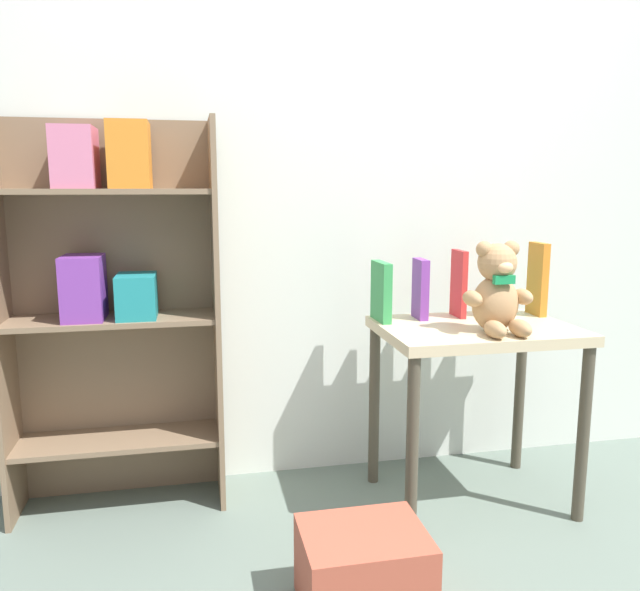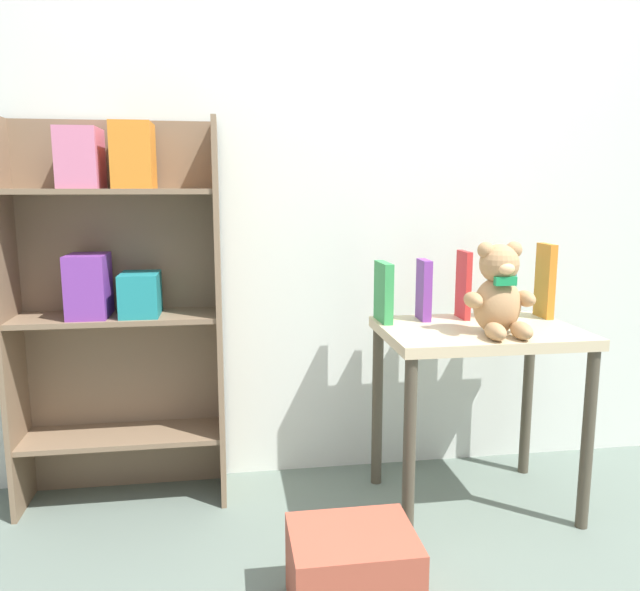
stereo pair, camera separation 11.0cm
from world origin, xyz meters
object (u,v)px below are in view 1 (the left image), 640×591
book_standing_teal (498,283)px  teddy_bear (497,291)px  bookshelf_side (112,288)px  display_table (475,354)px  book_standing_green (381,291)px  book_standing_purple (420,289)px  book_standing_red (459,284)px  book_standing_orange (538,279)px  storage_bin (363,571)px

book_standing_teal → teddy_bear: bearing=-118.1°
bookshelf_side → display_table: bookshelf_side is taller
book_standing_green → book_standing_purple: book_standing_purple is taller
book_standing_teal → book_standing_red: bearing=176.0°
bookshelf_side → book_standing_teal: bearing=-4.4°
book_standing_red → book_standing_orange: 0.30m
teddy_bear → book_standing_green: teddy_bear is taller
bookshelf_side → book_standing_purple: (1.07, -0.10, -0.02)m
bookshelf_side → book_standing_green: (0.92, -0.11, -0.03)m
book_standing_green → book_standing_purple: (0.15, 0.01, 0.00)m
teddy_bear → book_standing_orange: teddy_bear is taller
bookshelf_side → book_standing_purple: size_ratio=6.20×
book_standing_red → book_standing_purple: bearing=-176.9°
display_table → book_standing_red: 0.27m
bookshelf_side → book_standing_orange: bookshelf_side is taller
teddy_bear → book_standing_teal: size_ratio=1.22×
book_standing_purple → storage_bin: size_ratio=0.66×
storage_bin → display_table: bearing=43.0°
bookshelf_side → teddy_bear: 1.29m
display_table → book_standing_teal: bearing=44.1°
bookshelf_side → book_standing_orange: (1.52, -0.13, 0.00)m
display_table → book_standing_green: bearing=154.5°
teddy_bear → book_standing_purple: size_ratio=1.38×
book_standing_green → book_standing_red: (0.30, 0.01, 0.02)m
bookshelf_side → book_standing_green: size_ratio=6.36×
book_standing_orange → storage_bin: bearing=-141.8°
bookshelf_side → book_standing_green: bookshelf_side is taller
display_table → book_standing_purple: book_standing_purple is taller
book_standing_green → book_standing_orange: bearing=-3.0°
display_table → book_standing_red: book_standing_red is taller
teddy_bear → book_standing_teal: teddy_bear is taller
book_standing_red → book_standing_orange: bearing=-4.2°
bookshelf_side → storage_bin: (0.69, -0.75, -0.66)m
book_standing_red → book_standing_teal: size_ratio=1.00×
book_standing_red → storage_bin: book_standing_red is taller
display_table → book_standing_red: size_ratio=2.69×
teddy_bear → book_standing_red: (-0.02, 0.26, -0.01)m
book_standing_green → book_standing_teal: 0.45m
bookshelf_side → book_standing_green: 0.93m
display_table → teddy_bear: teddy_bear is taller
bookshelf_side → teddy_bear: size_ratio=4.48×
book_standing_green → book_standing_orange: (0.60, -0.02, 0.03)m
bookshelf_side → storage_bin: 1.22m
teddy_bear → bookshelf_side: bearing=164.0°
teddy_bear → storage_bin: (-0.56, -0.40, -0.67)m
display_table → book_standing_red: (-0.00, 0.15, 0.22)m
bookshelf_side → book_standing_teal: 1.38m
teddy_bear → book_standing_purple: teddy_bear is taller
book_standing_purple → book_standing_orange: (0.45, -0.02, 0.03)m
bookshelf_side → book_standing_teal: size_ratio=5.48×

